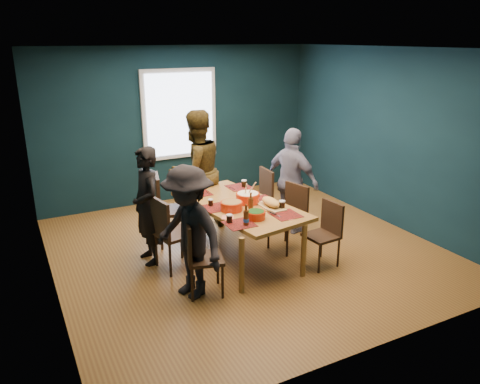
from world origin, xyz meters
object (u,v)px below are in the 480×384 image
object	(u,v)px
chair_right_far	(260,194)
chair_right_near	(326,229)
bowl_salad	(231,206)
person_far_left	(147,206)
chair_left_near	(197,252)
person_back	(196,171)
cutting_board	(271,203)
person_near_left	(189,233)
dining_table	(239,209)
person_right	(292,181)
bowl_herbs	(256,215)
chair_left_far	(167,204)
chair_left_mid	(169,229)
chair_right_mid	(291,212)
bowl_dumpling	(248,197)

from	to	relation	value
chair_right_far	chair_right_near	size ratio (longest dim) A/B	1.11
bowl_salad	person_far_left	bearing A→B (deg)	149.32
chair_left_near	person_back	distance (m)	1.99
chair_right_near	cutting_board	bearing A→B (deg)	137.51
chair_right_near	cutting_board	distance (m)	0.79
chair_right_near	person_far_left	xyz separation A→B (m)	(-2.01, 1.12, 0.28)
chair_right_far	person_near_left	world-z (taller)	person_near_left
dining_table	person_right	distance (m)	1.15
bowl_herbs	person_far_left	bearing A→B (deg)	138.26
chair_left_far	bowl_salad	xyz separation A→B (m)	(0.54, -0.98, 0.21)
dining_table	chair_left_mid	size ratio (longest dim) A/B	2.16
person_back	person_near_left	size ratio (longest dim) A/B	1.19
dining_table	bowl_salad	world-z (taller)	bowl_salad
chair_right_far	chair_right_mid	size ratio (longest dim) A/B	1.02
person_right	bowl_herbs	bearing A→B (deg)	110.94
chair_left_mid	chair_right_far	world-z (taller)	chair_left_mid
chair_left_far	chair_right_far	distance (m)	1.47
chair_right_near	cutting_board	xyz separation A→B (m)	(-0.58, 0.44, 0.31)
person_far_left	bowl_herbs	xyz separation A→B (m)	(1.07, -0.95, 0.02)
chair_left_mid	person_far_left	distance (m)	0.44
chair_left_far	person_far_left	distance (m)	0.60
chair_left_near	chair_left_far	bearing A→B (deg)	100.03
chair_left_far	person_back	world-z (taller)	person_back
dining_table	chair_right_mid	size ratio (longest dim) A/B	2.28
person_near_left	chair_right_near	bearing A→B (deg)	68.51
chair_right_near	chair_left_mid	bearing A→B (deg)	152.35
chair_left_near	person_back	world-z (taller)	person_back
chair_right_far	chair_right_near	distance (m)	1.46
chair_left_near	person_near_left	bearing A→B (deg)	-174.45
chair_right_near	person_back	xyz separation A→B (m)	(-1.02, 1.87, 0.43)
person_right	bowl_salad	bearing A→B (deg)	94.65
person_back	cutting_board	size ratio (longest dim) A/B	3.33
chair_left_near	chair_right_mid	size ratio (longest dim) A/B	0.97
dining_table	bowl_salad	xyz separation A→B (m)	(-0.20, -0.17, 0.13)
bowl_dumpling	bowl_herbs	xyz separation A→B (m)	(-0.19, -0.56, -0.02)
chair_right_far	person_far_left	bearing A→B (deg)	-166.71
dining_table	chair_right_far	xyz separation A→B (m)	(0.73, 0.71, -0.13)
chair_right_mid	cutting_board	distance (m)	0.56
chair_left_mid	cutting_board	xyz separation A→B (m)	(1.28, -0.33, 0.24)
person_back	bowl_dumpling	xyz separation A→B (m)	(0.27, -1.14, -0.11)
person_far_left	person_right	size ratio (longest dim) A/B	0.97
cutting_board	chair_right_far	bearing A→B (deg)	66.57
chair_right_far	person_near_left	bearing A→B (deg)	-137.77
chair_left_far	person_near_left	world-z (taller)	person_near_left
bowl_salad	chair_left_far	bearing A→B (deg)	118.93
person_back	bowl_salad	world-z (taller)	person_back
chair_left_far	cutting_board	bearing A→B (deg)	-32.27
chair_right_near	person_near_left	distance (m)	1.87
chair_right_mid	bowl_dumpling	world-z (taller)	bowl_dumpling
dining_table	chair_left_far	world-z (taller)	chair_left_far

